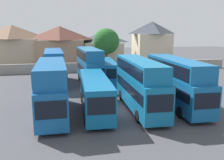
% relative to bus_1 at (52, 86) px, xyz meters
% --- Properties ---
extents(ground, '(140.00, 140.00, 0.00)m').
position_rel_bus_1_xyz_m(ground, '(6.27, 18.30, -2.80)').
color(ground, '#424247').
extents(depot_boundary_wall, '(56.00, 0.50, 1.80)m').
position_rel_bus_1_xyz_m(depot_boundary_wall, '(6.27, 23.99, -1.90)').
color(depot_boundary_wall, gray).
rests_on(depot_boundary_wall, ground).
extents(bus_1, '(2.83, 10.32, 4.98)m').
position_rel_bus_1_xyz_m(bus_1, '(0.00, 0.00, 0.00)').
color(bus_1, '#145696').
rests_on(bus_1, ground).
extents(bus_2, '(2.83, 11.13, 3.38)m').
position_rel_bus_1_xyz_m(bus_2, '(4.02, 0.51, -0.87)').
color(bus_2, '#0F5F94').
rests_on(bus_2, ground).
extents(bus_3, '(2.71, 11.53, 4.99)m').
position_rel_bus_1_xyz_m(bus_3, '(8.48, 0.38, 0.01)').
color(bus_3, '#126596').
rests_on(bus_3, ground).
extents(bus_4, '(2.79, 11.88, 4.94)m').
position_rel_bus_1_xyz_m(bus_4, '(12.60, 0.77, -0.02)').
color(bus_4, '#145C96').
rests_on(bus_4, ground).
extents(bus_5, '(3.04, 11.36, 4.94)m').
position_rel_bus_1_xyz_m(bus_5, '(-0.29, 14.22, -0.02)').
color(bus_5, '#1658A1').
rests_on(bus_5, ground).
extents(bus_6, '(3.18, 10.57, 5.18)m').
position_rel_bus_1_xyz_m(bus_6, '(4.91, 13.71, 0.11)').
color(bus_6, '#1C6298').
rests_on(bus_6, ground).
extents(bus_7, '(3.12, 10.67, 3.30)m').
position_rel_bus_1_xyz_m(bus_7, '(7.49, 14.09, -0.92)').
color(bus_7, '#1C64A0').
rests_on(bus_7, ground).
extents(bus_8, '(3.22, 10.23, 3.36)m').
position_rel_bus_1_xyz_m(bus_8, '(11.71, 13.65, -0.88)').
color(bus_8, '#17529F').
rests_on(bus_8, ground).
extents(house_terrace_left, '(10.54, 7.15, 8.96)m').
position_rel_bus_1_xyz_m(house_terrace_left, '(-9.22, 32.70, 1.77)').
color(house_terrace_left, tan).
rests_on(house_terrace_left, ground).
extents(house_terrace_centre, '(10.18, 6.40, 8.72)m').
position_rel_bus_1_xyz_m(house_terrace_centre, '(0.51, 31.67, 1.65)').
color(house_terrace_centre, '#9E7A60').
rests_on(house_terrace_centre, ground).
extents(house_terrace_right, '(9.05, 7.60, 7.40)m').
position_rel_bus_1_xyz_m(house_terrace_right, '(9.93, 33.40, 0.97)').
color(house_terrace_right, beige).
rests_on(house_terrace_right, ground).
extents(house_terrace_far_right, '(8.12, 6.95, 9.83)m').
position_rel_bus_1_xyz_m(house_terrace_far_right, '(21.23, 31.73, 2.21)').
color(house_terrace_far_right, beige).
rests_on(house_terrace_far_right, ground).
extents(tree_left_of_lot, '(5.18, 5.18, 8.26)m').
position_rel_bus_1_xyz_m(tree_left_of_lot, '(9.70, 26.49, 2.84)').
color(tree_left_of_lot, brown).
rests_on(tree_left_of_lot, ground).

